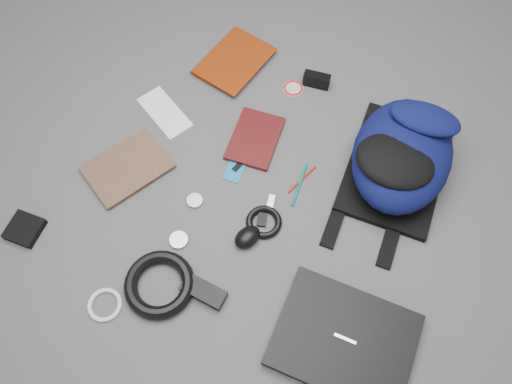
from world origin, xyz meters
The scene contains 23 objects.
ground centered at (0.00, 0.00, 0.00)m, with size 4.00×4.00×0.00m, color #4F4F51.
backpack centered at (0.34, 0.30, 0.10)m, with size 0.32×0.46×0.19m, color #080B34, non-canonical shape.
laptop centered at (0.43, -0.27, 0.02)m, with size 0.37×0.29×0.04m, color black.
textbook_red centered at (-0.42, 0.43, 0.01)m, with size 0.20×0.26×0.03m, color maroon.
comic_book centered at (-0.49, -0.09, 0.01)m, with size 0.18×0.25×0.02m, color #B76B0D.
envelope centered at (-0.43, 0.12, 0.00)m, with size 0.21×0.10×0.00m, color white.
dvd_case centered at (-0.10, 0.18, 0.01)m, with size 0.15×0.21×0.02m, color #3C0B0C.
compact_camera centered at (-0.03, 0.48, 0.03)m, with size 0.09×0.03×0.05m, color black.
sticker_disc centered at (-0.09, 0.43, 0.00)m, with size 0.07×0.07×0.00m, color silver.
pen_teal centered at (0.10, 0.10, 0.00)m, with size 0.01×0.01×0.15m, color #0C6D65.
pen_red centered at (0.10, 0.12, 0.00)m, with size 0.01×0.01×0.13m, color #B11D0D.
id_badge centered at (-0.10, 0.04, 0.00)m, with size 0.05×0.08×0.00m, color #1877B8.
usb_black centered at (-0.10, 0.06, 0.00)m, with size 0.02×0.05×0.01m, color black.
usb_silver centered at (0.05, 0.00, 0.00)m, with size 0.02×0.05×0.01m, color silver.
key_fob centered at (0.06, -0.07, 0.01)m, with size 0.03×0.04×0.01m, color black.
mouse centered at (0.05, -0.14, 0.02)m, with size 0.06×0.09×0.04m, color black.
headphone_left centered at (-0.15, -0.11, 0.01)m, with size 0.05×0.05×0.01m, color #A3A2A5.
headphone_right centered at (-0.13, -0.25, 0.01)m, with size 0.06×0.06×0.01m, color #B5B5B7.
cable_coil centered at (0.07, -0.07, 0.01)m, with size 0.11×0.11×0.02m, color black.
power_brick centered at (0.02, -0.35, 0.02)m, with size 0.13×0.05×0.03m, color black.
power_cord_coil centered at (-0.09, -0.39, 0.02)m, with size 0.20×0.20×0.04m, color black.
pouch centered at (-0.55, -0.45, 0.01)m, with size 0.10×0.10×0.02m, color black.
white_cable_coil centered at (-0.20, -0.51, 0.01)m, with size 0.10×0.10×0.01m, color white.
Camera 1 is at (0.34, -0.60, 1.40)m, focal length 35.00 mm.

